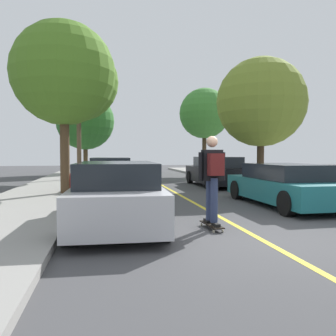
{
  "coord_description": "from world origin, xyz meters",
  "views": [
    {
      "loc": [
        -2.77,
        -5.77,
        1.55
      ],
      "look_at": [
        -0.18,
        7.96,
        0.96
      ],
      "focal_mm": 36.08,
      "sensor_mm": 36.0,
      "label": 1
    }
  ],
  "objects_px": {
    "street_tree_right_nearest": "(261,102)",
    "fire_hydrant": "(70,183)",
    "parked_car_left_nearest": "(117,194)",
    "parked_car_left_near": "(111,175)",
    "parked_car_right_nearest": "(285,185)",
    "parked_car_right_near": "(216,172)",
    "street_tree_left_near": "(78,81)",
    "street_tree_left_far": "(85,121)",
    "street_tree_left_nearest": "(64,74)",
    "skateboarder": "(213,174)",
    "parked_car_left_far": "(109,169)",
    "skateboard": "(212,225)",
    "street_tree_right_near": "(204,114)"
  },
  "relations": [
    {
      "from": "parked_car_left_near",
      "to": "street_tree_right_nearest",
      "type": "bearing_deg",
      "value": 0.07
    },
    {
      "from": "street_tree_left_far",
      "to": "skateboarder",
      "type": "height_order",
      "value": "street_tree_left_far"
    },
    {
      "from": "parked_car_left_nearest",
      "to": "skateboard",
      "type": "xyz_separation_m",
      "value": [
        1.91,
        -0.61,
        -0.6
      ]
    },
    {
      "from": "street_tree_left_nearest",
      "to": "street_tree_left_near",
      "type": "distance_m",
      "value": 7.08
    },
    {
      "from": "street_tree_left_far",
      "to": "parked_car_left_nearest",
      "type": "bearing_deg",
      "value": -84.99
    },
    {
      "from": "parked_car_left_nearest",
      "to": "street_tree_right_nearest",
      "type": "xyz_separation_m",
      "value": [
        6.69,
        7.02,
        3.17
      ]
    },
    {
      "from": "street_tree_left_near",
      "to": "skateboarder",
      "type": "distance_m",
      "value": 14.21
    },
    {
      "from": "street_tree_left_far",
      "to": "skateboard",
      "type": "bearing_deg",
      "value": -79.63
    },
    {
      "from": "parked_car_left_near",
      "to": "parked_car_right_near",
      "type": "distance_m",
      "value": 5.2
    },
    {
      "from": "street_tree_left_near",
      "to": "street_tree_left_far",
      "type": "height_order",
      "value": "street_tree_left_near"
    },
    {
      "from": "street_tree_left_near",
      "to": "fire_hydrant",
      "type": "xyz_separation_m",
      "value": [
        0.15,
        -6.92,
        -5.1
      ]
    },
    {
      "from": "parked_car_left_nearest",
      "to": "parked_car_right_near",
      "type": "height_order",
      "value": "parked_car_right_near"
    },
    {
      "from": "street_tree_left_near",
      "to": "skateboard",
      "type": "bearing_deg",
      "value": -74.65
    },
    {
      "from": "street_tree_left_near",
      "to": "parked_car_left_far",
      "type": "bearing_deg",
      "value": 31.51
    },
    {
      "from": "street_tree_left_nearest",
      "to": "street_tree_right_nearest",
      "type": "relative_size",
      "value": 1.07
    },
    {
      "from": "parked_car_right_nearest",
      "to": "street_tree_left_far",
      "type": "xyz_separation_m",
      "value": [
        -6.69,
        16.87,
        3.38
      ]
    },
    {
      "from": "skateboard",
      "to": "skateboarder",
      "type": "height_order",
      "value": "skateboarder"
    },
    {
      "from": "skateboard",
      "to": "parked_car_right_nearest",
      "type": "bearing_deg",
      "value": 39.77
    },
    {
      "from": "fire_hydrant",
      "to": "skateboard",
      "type": "height_order",
      "value": "fire_hydrant"
    },
    {
      "from": "parked_car_left_nearest",
      "to": "street_tree_left_far",
      "type": "height_order",
      "value": "street_tree_left_far"
    },
    {
      "from": "street_tree_left_far",
      "to": "street_tree_left_near",
      "type": "bearing_deg",
      "value": -90.0
    },
    {
      "from": "parked_car_left_near",
      "to": "parked_car_right_nearest",
      "type": "distance_m",
      "value": 7.11
    },
    {
      "from": "parked_car_left_near",
      "to": "parked_car_right_nearest",
      "type": "height_order",
      "value": "parked_car_left_near"
    },
    {
      "from": "street_tree_right_near",
      "to": "fire_hydrant",
      "type": "bearing_deg",
      "value": -128.44
    },
    {
      "from": "skateboard",
      "to": "skateboarder",
      "type": "bearing_deg",
      "value": -85.88
    },
    {
      "from": "street_tree_left_far",
      "to": "street_tree_right_nearest",
      "type": "xyz_separation_m",
      "value": [
        8.35,
        -11.85,
        -0.14
      ]
    },
    {
      "from": "parked_car_left_far",
      "to": "skateboarder",
      "type": "height_order",
      "value": "skateboarder"
    },
    {
      "from": "parked_car_left_nearest",
      "to": "skateboard",
      "type": "relative_size",
      "value": 4.91
    },
    {
      "from": "parked_car_left_near",
      "to": "street_tree_right_nearest",
      "type": "height_order",
      "value": "street_tree_right_nearest"
    },
    {
      "from": "parked_car_right_near",
      "to": "street_tree_left_far",
      "type": "height_order",
      "value": "street_tree_left_far"
    },
    {
      "from": "skateboarder",
      "to": "fire_hydrant",
      "type": "bearing_deg",
      "value": 119.24
    },
    {
      "from": "street_tree_right_near",
      "to": "parked_car_left_far",
      "type": "bearing_deg",
      "value": -160.36
    },
    {
      "from": "fire_hydrant",
      "to": "parked_car_left_far",
      "type": "bearing_deg",
      "value": 79.29
    },
    {
      "from": "street_tree_left_far",
      "to": "skateboard",
      "type": "xyz_separation_m",
      "value": [
        3.56,
        -19.48,
        -3.91
      ]
    },
    {
      "from": "fire_hydrant",
      "to": "skateboarder",
      "type": "height_order",
      "value": "skateboarder"
    },
    {
      "from": "parked_car_left_near",
      "to": "skateboarder",
      "type": "xyz_separation_m",
      "value": [
        1.91,
        -7.65,
        0.45
      ]
    },
    {
      "from": "parked_car_left_nearest",
      "to": "parked_car_right_nearest",
      "type": "distance_m",
      "value": 5.42
    },
    {
      "from": "parked_car_left_nearest",
      "to": "street_tree_right_near",
      "type": "xyz_separation_m",
      "value": [
        6.69,
        15.78,
        3.7
      ]
    },
    {
      "from": "parked_car_right_near",
      "to": "street_tree_left_far",
      "type": "relative_size",
      "value": 0.77
    },
    {
      "from": "fire_hydrant",
      "to": "parked_car_left_near",
      "type": "bearing_deg",
      "value": 46.02
    },
    {
      "from": "parked_car_left_near",
      "to": "parked_car_right_nearest",
      "type": "xyz_separation_m",
      "value": [
        5.04,
        -5.01,
        -0.07
      ]
    },
    {
      "from": "street_tree_right_nearest",
      "to": "parked_car_right_nearest",
      "type": "bearing_deg",
      "value": -108.23
    },
    {
      "from": "street_tree_right_nearest",
      "to": "fire_hydrant",
      "type": "relative_size",
      "value": 8.17
    },
    {
      "from": "street_tree_left_nearest",
      "to": "skateboarder",
      "type": "bearing_deg",
      "value": -59.42
    },
    {
      "from": "parked_car_left_far",
      "to": "skateboard",
      "type": "relative_size",
      "value": 5.16
    },
    {
      "from": "street_tree_left_near",
      "to": "street_tree_right_near",
      "type": "height_order",
      "value": "street_tree_left_near"
    },
    {
      "from": "street_tree_right_nearest",
      "to": "fire_hydrant",
      "type": "height_order",
      "value": "street_tree_right_nearest"
    },
    {
      "from": "fire_hydrant",
      "to": "parked_car_right_near",
      "type": "bearing_deg",
      "value": 23.4
    },
    {
      "from": "fire_hydrant",
      "to": "skateboarder",
      "type": "bearing_deg",
      "value": -60.76
    },
    {
      "from": "parked_car_right_nearest",
      "to": "street_tree_left_nearest",
      "type": "distance_m",
      "value": 8.4
    }
  ]
}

